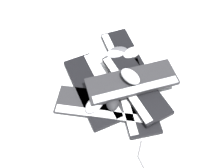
{
  "coord_description": "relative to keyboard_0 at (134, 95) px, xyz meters",
  "views": [
    {
      "loc": [
        0.26,
        -0.59,
        1.07
      ],
      "look_at": [
        0.05,
        0.08,
        0.04
      ],
      "focal_mm": 40.0,
      "sensor_mm": 36.0,
      "label": 1
    }
  ],
  "objects": [
    {
      "name": "keyboard_3",
      "position": [
        -0.13,
        -0.1,
        0.0
      ],
      "size": [
        0.46,
        0.22,
        0.03
      ],
      "color": "#232326",
      "rests_on": "ground"
    },
    {
      "name": "keyboard_5",
      "position": [
        -0.02,
        0.03,
        0.06
      ],
      "size": [
        0.45,
        0.37,
        0.03
      ],
      "color": "#232326",
      "rests_on": "keyboard_4"
    },
    {
      "name": "mouse_4",
      "position": [
        -0.15,
        0.22,
        0.04
      ],
      "size": [
        0.13,
        0.12,
        0.04
      ],
      "primitive_type": "ellipsoid",
      "rotation": [
        0.0,
        0.0,
        0.58
      ],
      "color": "#4C4C51",
      "rests_on": "keyboard_1"
    },
    {
      "name": "mouse_2",
      "position": [
        -0.16,
        0.2,
        0.04
      ],
      "size": [
        0.13,
        0.12,
        0.04
      ],
      "primitive_type": "ellipsoid",
      "rotation": [
        0.0,
        0.0,
        0.58
      ],
      "color": "#B7B7BC",
      "rests_on": "keyboard_1"
    },
    {
      "name": "keyboard_4",
      "position": [
        -0.01,
        0.04,
        0.03
      ],
      "size": [
        0.42,
        0.42,
        0.03
      ],
      "color": "black",
      "rests_on": "keyboard_0"
    },
    {
      "name": "mouse_1",
      "position": [
        -0.08,
        0.24,
        0.04
      ],
      "size": [
        0.12,
        0.13,
        0.04
      ],
      "primitive_type": "ellipsoid",
      "rotation": [
        0.0,
        0.0,
        4.11
      ],
      "color": "silver",
      "rests_on": "keyboard_1"
    },
    {
      "name": "mouse_0",
      "position": [
        -0.09,
        -0.08,
        0.04
      ],
      "size": [
        0.1,
        0.13,
        0.04
      ],
      "primitive_type": "ellipsoid",
      "rotation": [
        0.0,
        0.0,
        1.91
      ],
      "color": "black",
      "rests_on": "keyboard_3"
    },
    {
      "name": "ground_plane",
      "position": [
        -0.17,
        -0.06,
        -0.01
      ],
      "size": [
        3.2,
        3.2,
        0.0
      ],
      "primitive_type": "plane",
      "color": "white"
    },
    {
      "name": "keyboard_0",
      "position": [
        0.0,
        0.0,
        0.0
      ],
      "size": [
        0.35,
        0.46,
        0.03
      ],
      "color": "black",
      "rests_on": "ground"
    },
    {
      "name": "keyboard_2",
      "position": [
        -0.21,
        -0.03,
        0.0
      ],
      "size": [
        0.41,
        0.43,
        0.03
      ],
      "color": "black",
      "rests_on": "ground"
    },
    {
      "name": "keyboard_1",
      "position": [
        -0.1,
        0.21,
        0.0
      ],
      "size": [
        0.38,
        0.44,
        0.03
      ],
      "color": "black",
      "rests_on": "ground"
    },
    {
      "name": "mouse_5",
      "position": [
        -0.16,
        -0.12,
        0.04
      ],
      "size": [
        0.1,
        0.13,
        0.04
      ],
      "primitive_type": "ellipsoid",
      "rotation": [
        0.0,
        0.0,
        1.19
      ],
      "color": "#B7B7BC",
      "rests_on": "keyboard_3"
    },
    {
      "name": "mouse_3",
      "position": [
        -0.03,
        0.04,
        0.1
      ],
      "size": [
        0.13,
        0.11,
        0.04
      ],
      "primitive_type": "ellipsoid",
      "rotation": [
        0.0,
        0.0,
        5.75
      ],
      "color": "#B7B7BC",
      "rests_on": "keyboard_5"
    }
  ]
}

